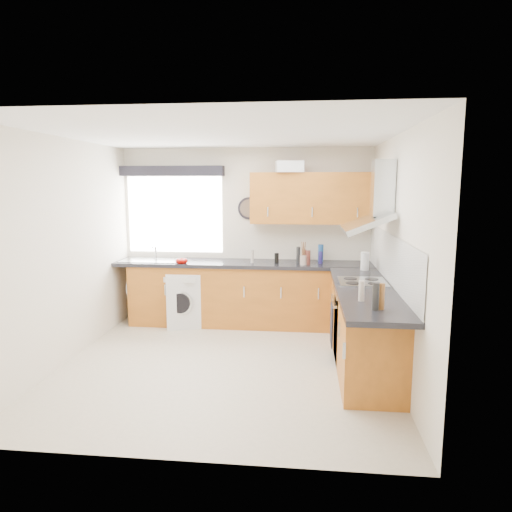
# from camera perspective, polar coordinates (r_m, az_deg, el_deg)

# --- Properties ---
(ground_plane) EXTENTS (3.60, 3.60, 0.00)m
(ground_plane) POSITION_cam_1_polar(r_m,az_deg,el_deg) (5.23, -3.81, -13.42)
(ground_plane) COLOR beige
(ceiling) EXTENTS (3.60, 3.60, 0.02)m
(ceiling) POSITION_cam_1_polar(r_m,az_deg,el_deg) (4.87, -4.12, 14.96)
(ceiling) COLOR white
(ceiling) RESTS_ON wall_back
(wall_back) EXTENTS (3.60, 0.02, 2.50)m
(wall_back) POSITION_cam_1_polar(r_m,az_deg,el_deg) (6.66, -1.28, 2.57)
(wall_back) COLOR silver
(wall_back) RESTS_ON ground_plane
(wall_front) EXTENTS (3.60, 0.02, 2.50)m
(wall_front) POSITION_cam_1_polar(r_m,az_deg,el_deg) (3.17, -9.61, -4.63)
(wall_front) COLOR silver
(wall_front) RESTS_ON ground_plane
(wall_left) EXTENTS (0.02, 3.60, 2.50)m
(wall_left) POSITION_cam_1_polar(r_m,az_deg,el_deg) (5.50, -22.77, 0.53)
(wall_left) COLOR silver
(wall_left) RESTS_ON ground_plane
(wall_right) EXTENTS (0.02, 3.60, 2.50)m
(wall_right) POSITION_cam_1_polar(r_m,az_deg,el_deg) (4.92, 17.18, -0.09)
(wall_right) COLOR silver
(wall_right) RESTS_ON ground_plane
(window) EXTENTS (1.40, 0.02, 1.10)m
(window) POSITION_cam_1_polar(r_m,az_deg,el_deg) (6.84, -10.10, 5.12)
(window) COLOR silver
(window) RESTS_ON wall_back
(window_blind) EXTENTS (1.50, 0.18, 0.14)m
(window_blind) POSITION_cam_1_polar(r_m,az_deg,el_deg) (6.74, -10.46, 10.42)
(window_blind) COLOR black
(window_blind) RESTS_ON wall_back
(splashback) EXTENTS (0.01, 3.00, 0.54)m
(splashback) POSITION_cam_1_polar(r_m,az_deg,el_deg) (5.22, 16.41, -0.34)
(splashback) COLOR white
(splashback) RESTS_ON wall_right
(base_cab_back) EXTENTS (3.00, 0.58, 0.86)m
(base_cab_back) POSITION_cam_1_polar(r_m,az_deg,el_deg) (6.53, -2.45, -4.87)
(base_cab_back) COLOR #995419
(base_cab_back) RESTS_ON ground_plane
(base_cab_corner) EXTENTS (0.60, 0.60, 0.86)m
(base_cab_corner) POSITION_cam_1_polar(r_m,az_deg,el_deg) (6.49, 11.71, -5.15)
(base_cab_corner) COLOR #995419
(base_cab_corner) RESTS_ON ground_plane
(base_cab_right) EXTENTS (0.58, 2.10, 0.86)m
(base_cab_right) POSITION_cam_1_polar(r_m,az_deg,el_deg) (5.20, 13.27, -8.74)
(base_cab_right) COLOR #995419
(base_cab_right) RESTS_ON ground_plane
(worktop_back) EXTENTS (3.60, 0.62, 0.05)m
(worktop_back) POSITION_cam_1_polar(r_m,az_deg,el_deg) (6.42, -1.61, -0.97)
(worktop_back) COLOR black
(worktop_back) RESTS_ON base_cab_back
(worktop_right) EXTENTS (0.62, 2.42, 0.05)m
(worktop_right) POSITION_cam_1_polar(r_m,az_deg,el_deg) (4.93, 13.56, -4.23)
(worktop_right) COLOR black
(worktop_right) RESTS_ON base_cab_right
(sink) EXTENTS (0.84, 0.46, 0.10)m
(sink) POSITION_cam_1_polar(r_m,az_deg,el_deg) (6.71, -12.94, -0.19)
(sink) COLOR #B6BFC7
(sink) RESTS_ON worktop_back
(oven) EXTENTS (0.56, 0.58, 0.85)m
(oven) POSITION_cam_1_polar(r_m,az_deg,el_deg) (5.34, 12.96, -8.31)
(oven) COLOR black
(oven) RESTS_ON ground_plane
(hob_plate) EXTENTS (0.52, 0.52, 0.01)m
(hob_plate) POSITION_cam_1_polar(r_m,az_deg,el_deg) (5.22, 13.15, -3.14)
(hob_plate) COLOR #B6BFC7
(hob_plate) RESTS_ON worktop_right
(extractor_hood) EXTENTS (0.52, 0.78, 0.66)m
(extractor_hood) POSITION_cam_1_polar(r_m,az_deg,el_deg) (5.13, 14.60, 6.22)
(extractor_hood) COLOR #B6BFC7
(extractor_hood) RESTS_ON wall_right
(upper_cabinets) EXTENTS (1.70, 0.35, 0.70)m
(upper_cabinets) POSITION_cam_1_polar(r_m,az_deg,el_deg) (6.39, 7.04, 7.18)
(upper_cabinets) COLOR #995419
(upper_cabinets) RESTS_ON wall_back
(washing_machine) EXTENTS (0.65, 0.64, 0.77)m
(washing_machine) POSITION_cam_1_polar(r_m,az_deg,el_deg) (6.59, -8.88, -5.28)
(washing_machine) COLOR silver
(washing_machine) RESTS_ON ground_plane
(wall_clock) EXTENTS (0.32, 0.04, 0.32)m
(wall_clock) POSITION_cam_1_polar(r_m,az_deg,el_deg) (6.58, -0.90, 5.97)
(wall_clock) COLOR black
(wall_clock) RESTS_ON wall_back
(casserole) EXTENTS (0.40, 0.32, 0.15)m
(casserole) POSITION_cam_1_polar(r_m,az_deg,el_deg) (6.29, 4.19, 11.07)
(casserole) COLOR silver
(casserole) RESTS_ON upper_cabinets
(storage_box) EXTENTS (0.25, 0.22, 0.10)m
(storage_box) POSITION_cam_1_polar(r_m,az_deg,el_deg) (6.49, 4.74, 10.78)
(storage_box) COLOR #AF2735
(storage_box) RESTS_ON upper_cabinets
(utensil_pot) EXTENTS (0.11, 0.11, 0.13)m
(utensil_pot) POSITION_cam_1_polar(r_m,az_deg,el_deg) (6.20, 5.93, -0.52)
(utensil_pot) COLOR gray
(utensil_pot) RESTS_ON worktop_back
(kitchen_roll) EXTENTS (0.12, 0.12, 0.23)m
(kitchen_roll) POSITION_cam_1_polar(r_m,az_deg,el_deg) (5.94, 13.46, -0.63)
(kitchen_roll) COLOR silver
(kitchen_roll) RESTS_ON worktop_right
(tomato_cluster) EXTENTS (0.16, 0.16, 0.07)m
(tomato_cluster) POSITION_cam_1_polar(r_m,az_deg,el_deg) (6.38, -9.29, -0.61)
(tomato_cluster) COLOR #9E0701
(tomato_cluster) RESTS_ON worktop_back
(jar_0) EXTENTS (0.07, 0.07, 0.20)m
(jar_0) POSITION_cam_1_polar(r_m,az_deg,el_deg) (6.20, 6.51, -0.20)
(jar_0) COLOR #4F221C
(jar_0) RESTS_ON worktop_back
(jar_1) EXTENTS (0.06, 0.06, 0.15)m
(jar_1) POSITION_cam_1_polar(r_m,az_deg,el_deg) (6.24, 2.59, -0.32)
(jar_1) COLOR black
(jar_1) RESTS_ON worktop_back
(jar_2) EXTENTS (0.05, 0.05, 0.22)m
(jar_2) POSITION_cam_1_polar(r_m,az_deg,el_deg) (6.36, 5.30, 0.15)
(jar_2) COLOR black
(jar_2) RESTS_ON worktop_back
(jar_3) EXTENTS (0.06, 0.06, 0.17)m
(jar_3) POSITION_cam_1_polar(r_m,az_deg,el_deg) (6.50, 6.09, 0.07)
(jar_3) COLOR #5A1D12
(jar_3) RESTS_ON worktop_back
(jar_4) EXTENTS (0.07, 0.07, 0.24)m
(jar_4) POSITION_cam_1_polar(r_m,az_deg,el_deg) (6.49, 8.08, 0.36)
(jar_4) COLOR #1D4B8C
(jar_4) RESTS_ON worktop_back
(jar_5) EXTENTS (0.06, 0.06, 0.17)m
(jar_5) POSITION_cam_1_polar(r_m,az_deg,el_deg) (6.33, 8.06, -0.20)
(jar_5) COLOR navy
(jar_5) RESTS_ON worktop_back
(jar_6) EXTENTS (0.04, 0.04, 0.18)m
(jar_6) POSITION_cam_1_polar(r_m,az_deg,el_deg) (6.32, -0.47, -0.04)
(jar_6) COLOR #A09489
(jar_6) RESTS_ON worktop_back
(bottle_0) EXTENTS (0.05, 0.05, 0.23)m
(bottle_0) POSITION_cam_1_polar(r_m,az_deg,el_deg) (4.11, 15.46, -4.91)
(bottle_0) COLOR brown
(bottle_0) RESTS_ON worktop_right
(bottle_1) EXTENTS (0.05, 0.05, 0.19)m
(bottle_1) POSITION_cam_1_polar(r_m,az_deg,el_deg) (4.37, 13.05, -4.28)
(bottle_1) COLOR #BDADA1
(bottle_1) RESTS_ON worktop_right
(bottle_2) EXTENTS (0.06, 0.06, 0.24)m
(bottle_2) POSITION_cam_1_polar(r_m,az_deg,el_deg) (4.08, 14.72, -4.92)
(bottle_2) COLOR black
(bottle_2) RESTS_ON worktop_right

